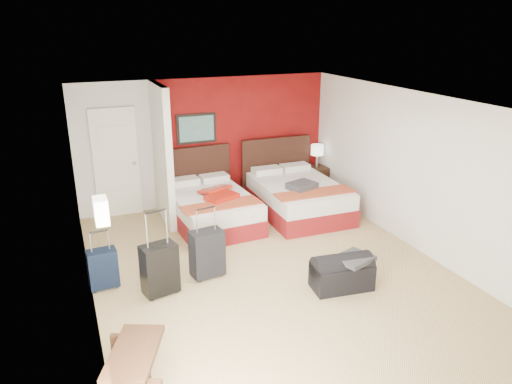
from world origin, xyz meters
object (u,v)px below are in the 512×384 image
suitcase_charcoal (207,255)px  red_suitcase_open (218,194)px  suitcase_navy (103,270)px  table_lamp (317,156)px  nightstand (316,180)px  desk (137,380)px  bed_right (299,199)px  suitcase_black (160,271)px  duffel_bag (342,274)px  bed_left (212,210)px

suitcase_charcoal → red_suitcase_open: bearing=58.7°
suitcase_navy → suitcase_charcoal: bearing=-13.4°
table_lamp → nightstand: bearing=0.0°
table_lamp → desk: 6.63m
red_suitcase_open → bed_right: bearing=-20.7°
suitcase_black → suitcase_charcoal: 0.76m
duffel_bag → suitcase_navy: bearing=164.4°
bed_right → red_suitcase_open: red_suitcase_open is taller
suitcase_black → table_lamp: bearing=22.8°
bed_right → red_suitcase_open: size_ratio=2.74×
bed_right → suitcase_navy: size_ratio=3.77×
suitcase_charcoal → duffel_bag: 1.92m
red_suitcase_open → suitcase_navy: bearing=-166.0°
bed_left → table_lamp: (2.56, 0.78, 0.55)m
bed_right → duffel_bag: bed_right is taller
desk → suitcase_charcoal: bearing=82.2°
red_suitcase_open → suitcase_navy: size_ratio=1.38×
red_suitcase_open → suitcase_charcoal: 1.86m
suitcase_navy → desk: desk is taller
bed_right → suitcase_black: (-3.05, -1.90, 0.04)m
bed_left → nightstand: 2.68m
suitcase_black → desk: 2.10m
suitcase_black → duffel_bag: 2.49m
nightstand → suitcase_navy: (-4.61, -2.34, -0.03)m
bed_right → suitcase_charcoal: (-2.33, -1.68, 0.03)m
bed_left → red_suitcase_open: size_ratio=2.56×
red_suitcase_open → duffel_bag: 2.88m
suitcase_black → red_suitcase_open: bearing=40.1°
bed_left → suitcase_black: (-1.35, -2.01, 0.06)m
bed_right → duffel_bag: size_ratio=2.50×
bed_right → desk: size_ratio=2.52×
table_lamp → desk: size_ratio=0.59×
nightstand → table_lamp: size_ratio=1.25×
red_suitcase_open → desk: bearing=-138.3°
bed_left → bed_right: bed_right is taller
bed_right → desk: 5.37m
bed_right → table_lamp: bearing=46.9°
red_suitcase_open → bed_left: bearing=114.8°
suitcase_navy → duffel_bag: 3.29m
bed_right → desk: bearing=-132.3°
bed_left → suitcase_navy: bed_left is taller
nightstand → suitcase_black: 4.81m
red_suitcase_open → suitcase_black: suitcase_black is taller
suitcase_navy → bed_right: bearing=16.9°
duffel_bag → suitcase_charcoal: bearing=154.6°
nightstand → desk: (-4.55, -4.80, 0.04)m
duffel_bag → desk: 3.22m
red_suitcase_open → suitcase_charcoal: suitcase_charcoal is taller
bed_left → suitcase_black: suitcase_black is taller
bed_right → table_lamp: size_ratio=4.29×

